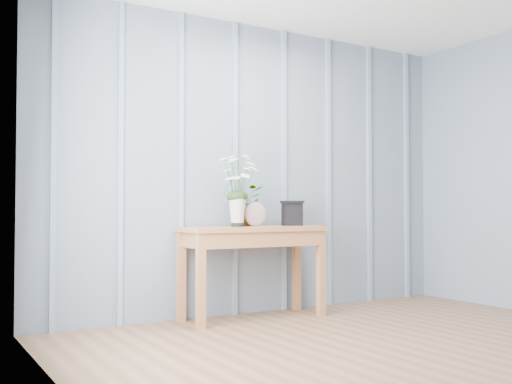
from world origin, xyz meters
TOP-DOWN VIEW (x-y plane):
  - ground at (0.00, 0.00)m, footprint 4.50×4.50m
  - room_shell at (-0.00, 0.92)m, footprint 4.00×4.50m
  - sideboard at (-0.21, 1.99)m, footprint 1.20×0.45m
  - daisy_vase at (-0.39, 1.94)m, footprint 0.44×0.34m
  - spider_plant at (-0.23, 2.12)m, footprint 0.36×0.33m
  - felt_disc_vessel at (-0.21, 1.96)m, footprint 0.20×0.07m
  - carved_box at (0.18, 2.00)m, footprint 0.20×0.17m

SIDE VIEW (x-z plane):
  - ground at x=0.00m, z-range 0.00..0.00m
  - sideboard at x=-0.21m, z-range 0.26..1.01m
  - felt_disc_vessel at x=-0.21m, z-range 0.75..0.95m
  - carved_box at x=0.18m, z-range 0.75..0.97m
  - spider_plant at x=-0.23m, z-range 0.75..1.09m
  - daisy_vase at x=-0.39m, z-range 0.83..1.46m
  - room_shell at x=0.00m, z-range 0.74..3.24m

